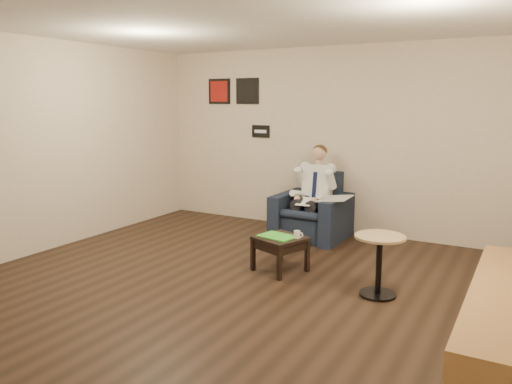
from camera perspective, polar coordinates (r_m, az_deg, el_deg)
The scene contains 16 objects.
ground at distance 5.36m, azimuth -2.83°, elevation -11.42°, with size 6.00×6.00×0.00m, color black.
wall_back at distance 7.71m, azimuth 9.13°, elevation 5.84°, with size 6.00×0.02×2.80m, color beige.
wall_left at distance 7.08m, azimuth -23.99°, elevation 4.70°, with size 0.02×6.00×2.80m, color beige.
ceiling at distance 5.05m, azimuth -3.12°, elevation 19.59°, with size 6.00×6.00×0.02m, color white.
seating_sign at distance 8.23m, azimuth 0.54°, elevation 6.95°, with size 0.32×0.02×0.20m, color black.
art_print_left at distance 8.63m, azimuth -4.20°, elevation 11.40°, with size 0.42×0.03×0.42m, color #A31814.
art_print_right at distance 8.34m, azimuth -0.99°, elevation 11.46°, with size 0.42×0.03×0.42m, color black.
armchair at distance 7.36m, azimuth 6.39°, elevation -1.61°, with size 0.98×0.98×0.95m, color black.
seated_man at distance 7.21m, azimuth 6.03°, elevation -0.42°, with size 0.62×0.92×1.29m, color silver, non-canonical shape.
lap_papers at distance 7.13m, azimuth 5.69°, elevation -1.09°, with size 0.22×0.31×0.01m, color white.
newspaper at distance 7.08m, azimuth 9.02°, elevation -0.72°, with size 0.41×0.51×0.01m, color silver.
side_table at distance 5.95m, azimuth 2.76°, elevation -7.08°, with size 0.51×0.51×0.42m, color black.
green_folder at distance 5.89m, azimuth 2.46°, elevation -5.07°, with size 0.42×0.30×0.01m, color #3AD22A.
coffee_mug at distance 5.84m, azimuth 4.71°, elevation -4.85°, with size 0.08×0.08×0.09m, color white.
smartphone at distance 5.95m, azimuth 4.12°, elevation -4.94°, with size 0.13×0.06×0.01m, color black.
cafe_table at distance 5.33m, azimuth 13.86°, elevation -8.18°, with size 0.52×0.52×0.64m, color #A38458.
Camera 1 is at (2.67, -4.20, 1.99)m, focal length 35.00 mm.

